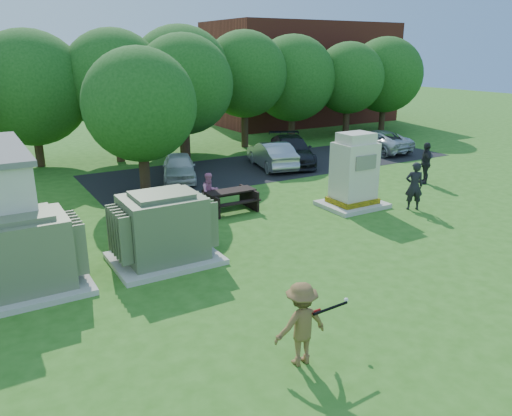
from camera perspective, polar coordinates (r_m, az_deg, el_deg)
ground at (r=12.65m, az=9.43°, el=-10.40°), size 120.00×120.00×0.00m
brick_building at (r=43.61m, az=5.14°, el=15.10°), size 15.00×8.00×8.00m
parking_strip at (r=26.86m, az=2.54°, el=4.98°), size 20.00×6.00×0.01m
transformer_left at (r=13.86m, az=-25.05°, el=-4.92°), size 3.00×2.40×2.07m
transformer_right at (r=14.57m, az=-10.55°, el=-2.43°), size 3.00×2.40×2.07m
generator_cabinet at (r=19.68m, az=11.13°, el=3.73°), size 2.38×1.95×2.91m
picnic_table at (r=18.99m, az=-2.95°, el=1.15°), size 1.90×1.42×0.81m
batter at (r=9.90m, az=5.17°, el=-13.06°), size 1.14×0.70×1.71m
person_by_generator at (r=19.95m, az=17.62°, el=2.41°), size 0.81×0.73×1.86m
person_at_picnic at (r=19.03m, az=-5.31°, el=1.85°), size 0.72×0.57×1.47m
person_walking_right at (r=24.15m, az=18.80°, el=4.89°), size 0.99×1.19×1.90m
car_white at (r=23.78m, az=-8.79°, el=4.64°), size 2.68×3.96×1.25m
car_silver_a at (r=26.02m, az=1.80°, el=6.11°), size 2.30×4.39×1.38m
car_dark at (r=27.04m, az=4.01°, el=6.59°), size 3.89×5.39×1.45m
car_silver_b at (r=31.11m, az=13.45°, el=7.48°), size 2.35×4.77×1.30m
batting_equipment at (r=10.05m, az=8.49°, el=-11.17°), size 1.23×0.51×0.29m
tree_row at (r=28.48m, az=-12.28°, el=13.77°), size 41.30×13.30×7.30m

